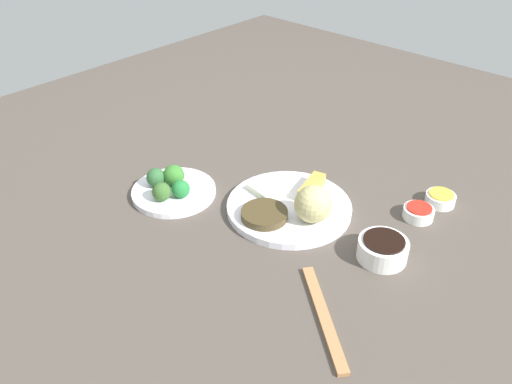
# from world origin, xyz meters

# --- Properties ---
(tabletop) EXTENTS (2.20, 2.20, 0.02)m
(tabletop) POSITION_xyz_m (0.00, 0.00, 0.01)
(tabletop) COLOR #4A423B
(tabletop) RESTS_ON ground
(main_plate) EXTENTS (0.27, 0.27, 0.02)m
(main_plate) POSITION_xyz_m (-0.00, 0.04, 0.03)
(main_plate) COLOR white
(main_plate) RESTS_ON tabletop
(rice_scoop) EXTENTS (0.08, 0.08, 0.08)m
(rice_scoop) POSITION_xyz_m (-0.01, -0.03, 0.08)
(rice_scoop) COLOR tan
(rice_scoop) RESTS_ON main_plate
(spring_roll) EXTENTS (0.10, 0.05, 0.03)m
(spring_roll) POSITION_xyz_m (0.07, 0.03, 0.05)
(spring_roll) COLOR gold
(spring_roll) RESTS_ON main_plate
(crab_rangoon_wonton) EXTENTS (0.07, 0.07, 0.01)m
(crab_rangoon_wonton) POSITION_xyz_m (0.01, 0.11, 0.04)
(crab_rangoon_wonton) COLOR beige
(crab_rangoon_wonton) RESTS_ON main_plate
(stir_fry_heap) EXTENTS (0.10, 0.10, 0.02)m
(stir_fry_heap) POSITION_xyz_m (-0.07, 0.05, 0.04)
(stir_fry_heap) COLOR #42361E
(stir_fry_heap) RESTS_ON main_plate
(broccoli_plate) EXTENTS (0.19, 0.19, 0.01)m
(broccoli_plate) POSITION_xyz_m (-0.13, 0.28, 0.03)
(broccoli_plate) COLOR white
(broccoli_plate) RESTS_ON tabletop
(broccoli_floret_0) EXTENTS (0.04, 0.04, 0.04)m
(broccoli_floret_0) POSITION_xyz_m (-0.14, 0.24, 0.05)
(broccoli_floret_0) COLOR #227535
(broccoli_floret_0) RESTS_ON broccoli_plate
(broccoli_floret_1) EXTENTS (0.05, 0.05, 0.05)m
(broccoli_floret_1) POSITION_xyz_m (-0.12, 0.29, 0.06)
(broccoli_floret_1) COLOR #34732A
(broccoli_floret_1) RESTS_ON broccoli_plate
(broccoli_floret_2) EXTENTS (0.04, 0.04, 0.04)m
(broccoli_floret_2) POSITION_xyz_m (-0.17, 0.26, 0.06)
(broccoli_floret_2) COLOR #355E28
(broccoli_floret_2) RESTS_ON broccoli_plate
(broccoli_floret_4) EXTENTS (0.04, 0.04, 0.04)m
(broccoli_floret_4) POSITION_xyz_m (-0.15, 0.32, 0.06)
(broccoli_floret_4) COLOR #2D5E31
(broccoli_floret_4) RESTS_ON broccoli_plate
(soy_sauce_bowl) EXTENTS (0.10, 0.10, 0.04)m
(soy_sauce_bowl) POSITION_xyz_m (-0.00, -0.19, 0.04)
(soy_sauce_bowl) COLOR white
(soy_sauce_bowl) RESTS_ON tabletop
(soy_sauce_bowl_liquid) EXTENTS (0.08, 0.08, 0.00)m
(soy_sauce_bowl_liquid) POSITION_xyz_m (-0.00, -0.19, 0.06)
(soy_sauce_bowl_liquid) COLOR black
(soy_sauce_bowl_liquid) RESTS_ON soy_sauce_bowl
(sauce_ramekin_hot_mustard) EXTENTS (0.07, 0.07, 0.02)m
(sauce_ramekin_hot_mustard) POSITION_xyz_m (0.25, -0.19, 0.03)
(sauce_ramekin_hot_mustard) COLOR white
(sauce_ramekin_hot_mustard) RESTS_ON tabletop
(sauce_ramekin_hot_mustard_liquid) EXTENTS (0.05, 0.05, 0.00)m
(sauce_ramekin_hot_mustard_liquid) POSITION_xyz_m (0.25, -0.19, 0.05)
(sauce_ramekin_hot_mustard_liquid) COLOR yellow
(sauce_ramekin_hot_mustard_liquid) RESTS_ON sauce_ramekin_hot_mustard
(sauce_ramekin_sweet_and_sour) EXTENTS (0.07, 0.07, 0.02)m
(sauce_ramekin_sweet_and_sour) POSITION_xyz_m (0.17, -0.18, 0.03)
(sauce_ramekin_sweet_and_sour) COLOR white
(sauce_ramekin_sweet_and_sour) RESTS_ON tabletop
(sauce_ramekin_sweet_and_sour_liquid) EXTENTS (0.05, 0.05, 0.00)m
(sauce_ramekin_sweet_and_sour_liquid) POSITION_xyz_m (0.17, -0.18, 0.05)
(sauce_ramekin_sweet_and_sour_liquid) COLOR red
(sauce_ramekin_sweet_and_sour_liquid) RESTS_ON sauce_ramekin_sweet_and_sour
(chopsticks_pair) EXTENTS (0.16, 0.20, 0.01)m
(chopsticks_pair) POSITION_xyz_m (-0.20, -0.20, 0.02)
(chopsticks_pair) COLOR #A57448
(chopsticks_pair) RESTS_ON tabletop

